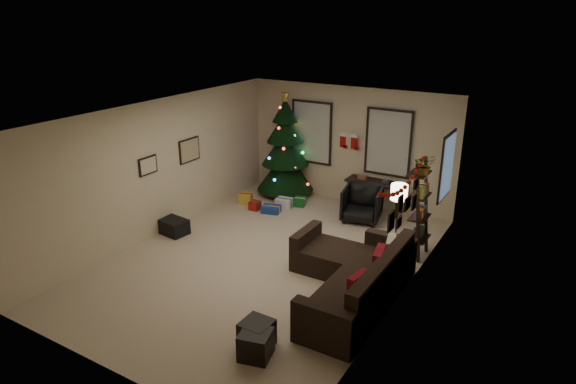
{
  "coord_description": "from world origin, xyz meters",
  "views": [
    {
      "loc": [
        4.51,
        -6.81,
        4.33
      ],
      "look_at": [
        0.1,
        0.6,
        1.15
      ],
      "focal_mm": 31.31,
      "sensor_mm": 36.0,
      "label": 1
    }
  ],
  "objects_px": {
    "sofa": "(354,279)",
    "desk": "(375,185)",
    "christmas_tree": "(285,152)",
    "bookshelf": "(421,211)",
    "desk_chair": "(362,204)"
  },
  "relations": [
    {
      "from": "sofa",
      "to": "desk",
      "type": "distance_m",
      "value": 3.66
    },
    {
      "from": "sofa",
      "to": "bookshelf",
      "type": "distance_m",
      "value": 2.0
    },
    {
      "from": "desk",
      "to": "sofa",
      "type": "bearing_deg",
      "value": -73.57
    },
    {
      "from": "christmas_tree",
      "to": "bookshelf",
      "type": "bearing_deg",
      "value": -22.57
    },
    {
      "from": "christmas_tree",
      "to": "desk",
      "type": "distance_m",
      "value": 2.35
    },
    {
      "from": "christmas_tree",
      "to": "bookshelf",
      "type": "height_order",
      "value": "christmas_tree"
    },
    {
      "from": "christmas_tree",
      "to": "sofa",
      "type": "height_order",
      "value": "christmas_tree"
    },
    {
      "from": "sofa",
      "to": "bookshelf",
      "type": "height_order",
      "value": "bookshelf"
    },
    {
      "from": "christmas_tree",
      "to": "desk_chair",
      "type": "relative_size",
      "value": 3.43
    },
    {
      "from": "desk_chair",
      "to": "bookshelf",
      "type": "xyz_separation_m",
      "value": [
        1.53,
        -0.99,
        0.52
      ]
    },
    {
      "from": "christmas_tree",
      "to": "desk",
      "type": "height_order",
      "value": "christmas_tree"
    },
    {
      "from": "sofa",
      "to": "desk",
      "type": "xyz_separation_m",
      "value": [
        -1.03,
        3.49,
        0.34
      ]
    },
    {
      "from": "sofa",
      "to": "desk_chair",
      "type": "relative_size",
      "value": 3.71
    },
    {
      "from": "desk_chair",
      "to": "sofa",
      "type": "bearing_deg",
      "value": -80.53
    },
    {
      "from": "bookshelf",
      "to": "sofa",
      "type": "bearing_deg",
      "value": -104.09
    }
  ]
}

